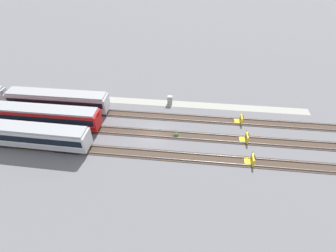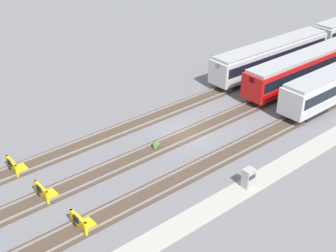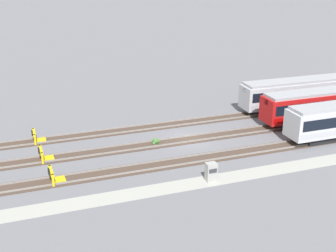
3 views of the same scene
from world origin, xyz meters
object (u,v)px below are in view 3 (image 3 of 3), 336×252
at_px(bumper_stop_nearest_track, 55,176).
at_px(bumper_stop_middle_track, 37,137).
at_px(subway_car_front_row_rightmost, 336,103).
at_px(weed_clump, 156,141).
at_px(subway_car_front_row_leftmost, 310,91).
at_px(electrical_cabinet, 211,172).
at_px(bumper_stop_near_inner_track, 44,155).

xyz_separation_m(bumper_stop_nearest_track, bumper_stop_middle_track, (-0.59, 9.46, 0.00)).
distance_m(subway_car_front_row_rightmost, weed_clump, 21.50).
distance_m(bumper_stop_nearest_track, weed_clump, 11.62).
xyz_separation_m(subway_car_front_row_leftmost, bumper_stop_middle_track, (-32.55, -0.03, -1.53)).
xyz_separation_m(electrical_cabinet, weed_clump, (-1.88, 9.11, -0.56)).
bearing_deg(weed_clump, bumper_stop_near_inner_track, -179.18).
height_order(subway_car_front_row_leftmost, subway_car_front_row_rightmost, same).
distance_m(bumper_stop_near_inner_track, bumper_stop_middle_track, 4.73).
height_order(bumper_stop_nearest_track, weed_clump, bumper_stop_nearest_track).
xyz_separation_m(subway_car_front_row_leftmost, subway_car_front_row_rightmost, (-0.00, -4.74, 0.00)).
relative_size(subway_car_front_row_rightmost, bumper_stop_middle_track, 8.99).
bearing_deg(bumper_stop_middle_track, subway_car_front_row_leftmost, 0.06).
bearing_deg(subway_car_front_row_leftmost, weed_clump, -167.87).
relative_size(subway_car_front_row_rightmost, bumper_stop_near_inner_track, 9.00).
bearing_deg(bumper_stop_middle_track, subway_car_front_row_rightmost, -8.22).
bearing_deg(electrical_cabinet, bumper_stop_near_inner_track, 145.01).
bearing_deg(electrical_cabinet, weed_clump, 101.65).
height_order(subway_car_front_row_leftmost, bumper_stop_nearest_track, subway_car_front_row_leftmost).
height_order(electrical_cabinet, weed_clump, electrical_cabinet).
bearing_deg(subway_car_front_row_leftmost, subway_car_front_row_rightmost, -90.00).
relative_size(bumper_stop_near_inner_track, bumper_stop_middle_track, 1.00).
xyz_separation_m(bumper_stop_near_inner_track, bumper_stop_middle_track, (-0.22, 4.73, 0.00)).
xyz_separation_m(bumper_stop_middle_track, weed_clump, (11.13, -4.57, -0.27)).
bearing_deg(electrical_cabinet, bumper_stop_nearest_track, 161.23).
height_order(subway_car_front_row_rightmost, bumper_stop_near_inner_track, subway_car_front_row_rightmost).
bearing_deg(bumper_stop_middle_track, bumper_stop_near_inner_track, -87.34).
distance_m(subway_car_front_row_rightmost, electrical_cabinet, 21.54).
height_order(subway_car_front_row_rightmost, bumper_stop_middle_track, subway_car_front_row_rightmost).
relative_size(subway_car_front_row_leftmost, weed_clump, 19.63).
xyz_separation_m(subway_car_front_row_leftmost, bumper_stop_nearest_track, (-31.96, -9.50, -1.53)).
distance_m(subway_car_front_row_rightmost, bumper_stop_nearest_track, 32.35).
distance_m(subway_car_front_row_leftmost, bumper_stop_near_inner_track, 32.72).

